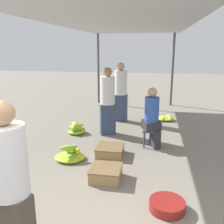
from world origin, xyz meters
name	(u,v)px	position (x,y,z in m)	size (l,w,h in m)	color
canopy_post_back_left	(98,69)	(-1.37, 7.89, 1.30)	(0.08, 0.08, 2.59)	#4C4C51
canopy_post_back_right	(173,70)	(1.37, 7.89, 1.30)	(0.08, 0.08, 2.59)	#4C4C51
canopy_tarp	(121,22)	(0.00, 4.10, 2.61)	(3.14, 7.99, 0.04)	#B2B2B7
vendor_foreground	(10,186)	(-0.49, 0.41, 0.86)	(0.44, 0.44, 1.65)	#4C4238
stool	(151,132)	(0.73, 3.72, 0.31)	(0.34, 0.34, 0.39)	#384C84
vendor_seated	(152,117)	(0.75, 3.72, 0.66)	(0.45, 0.45, 1.29)	#2D2D33
basin_black	(167,205)	(1.00, 1.52, 0.07)	(0.47, 0.47, 0.13)	maroon
banana_pile_left_0	(71,154)	(-0.77, 2.79, 0.10)	(0.59, 0.59, 0.30)	#A1C52F
banana_pile_left_1	(76,129)	(-1.11, 4.23, 0.12)	(0.46, 0.40, 0.29)	#B1CB2C
banana_pile_right_0	(165,118)	(1.12, 5.80, 0.06)	(0.53, 0.50, 0.17)	yellow
banana_pile_right_1	(150,122)	(0.67, 5.36, 0.07)	(0.49, 0.47, 0.18)	yellow
crate_near	(106,173)	(0.05, 2.15, 0.11)	(0.49, 0.49, 0.21)	#9E7A4C
crate_mid	(110,151)	(-0.05, 3.10, 0.10)	(0.53, 0.53, 0.19)	#9E7A4C
shopper_walking_mid	(121,91)	(-0.18, 5.54, 0.87)	(0.39, 0.38, 1.68)	#384766
shopper_walking_far	(108,100)	(-0.33, 4.33, 0.85)	(0.45, 0.45, 1.64)	#384766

